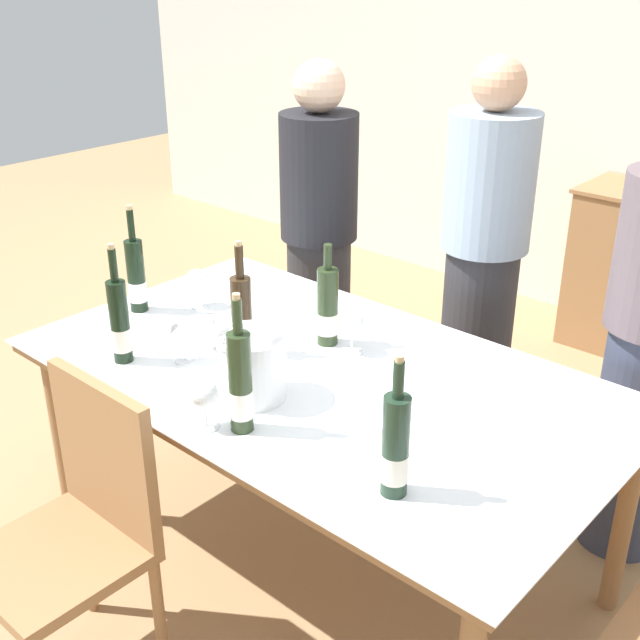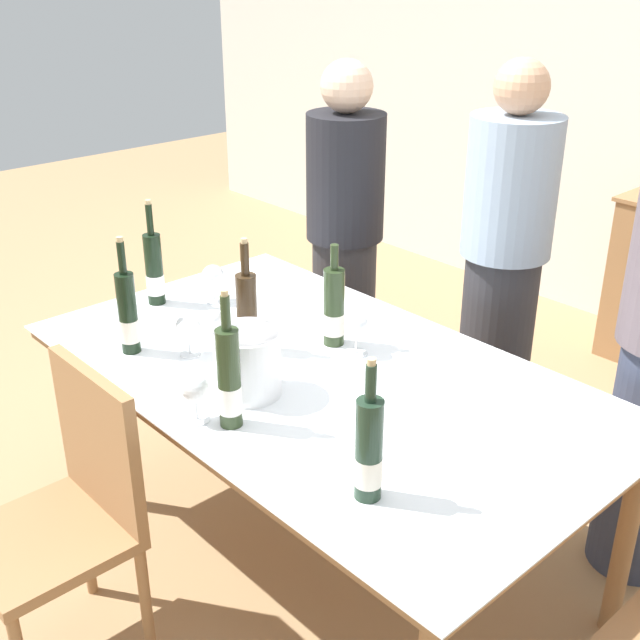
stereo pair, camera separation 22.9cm
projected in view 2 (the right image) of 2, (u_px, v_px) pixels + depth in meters
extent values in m
plane|color=#A37F56|center=(320.00, 555.00, 2.83)|extent=(12.00, 12.00, 0.00)
cylinder|color=#996B42|center=(76.00, 421.00, 2.98)|extent=(0.06, 0.06, 0.69)
cylinder|color=#996B42|center=(265.00, 347.00, 3.53)|extent=(0.06, 0.06, 0.69)
cylinder|color=#996B42|center=(625.00, 540.00, 2.38)|extent=(0.06, 0.06, 0.69)
cube|color=#996B42|center=(320.00, 379.00, 2.53)|extent=(1.87, 1.06, 0.04)
cube|color=white|center=(320.00, 373.00, 2.52)|extent=(1.90, 1.09, 0.01)
cylinder|color=white|center=(248.00, 363.00, 2.36)|extent=(0.20, 0.20, 0.20)
cylinder|color=white|center=(247.00, 334.00, 2.32)|extent=(0.21, 0.21, 0.01)
cylinder|color=#28381E|center=(229.00, 378.00, 2.18)|extent=(0.06, 0.06, 0.29)
cylinder|color=white|center=(230.00, 399.00, 2.21)|extent=(0.07, 0.07, 0.08)
cylinder|color=#28381E|center=(226.00, 313.00, 2.10)|extent=(0.03, 0.03, 0.10)
cylinder|color=tan|center=(224.00, 293.00, 2.07)|extent=(0.02, 0.02, 0.02)
cylinder|color=black|center=(154.00, 269.00, 2.95)|extent=(0.07, 0.07, 0.27)
cylinder|color=white|center=(156.00, 284.00, 2.97)|extent=(0.07, 0.07, 0.07)
cylinder|color=black|center=(150.00, 220.00, 2.87)|extent=(0.02, 0.02, 0.11)
cylinder|color=tan|center=(148.00, 202.00, 2.84)|extent=(0.02, 0.02, 0.02)
cylinder|color=#332314|center=(247.00, 313.00, 2.60)|extent=(0.07, 0.07, 0.26)
cylinder|color=silver|center=(248.00, 329.00, 2.63)|extent=(0.07, 0.07, 0.07)
cylinder|color=#332314|center=(245.00, 259.00, 2.53)|extent=(0.03, 0.03, 0.11)
cylinder|color=tan|center=(244.00, 241.00, 2.50)|extent=(0.02, 0.02, 0.02)
cylinder|color=#1E3323|center=(369.00, 450.00, 1.89)|extent=(0.07, 0.07, 0.27)
cylinder|color=silver|center=(368.00, 470.00, 1.92)|extent=(0.07, 0.07, 0.07)
cylinder|color=#1E3323|center=(371.00, 383.00, 1.81)|extent=(0.03, 0.03, 0.09)
cylinder|color=tan|center=(372.00, 362.00, 1.79)|extent=(0.02, 0.02, 0.02)
cylinder|color=black|center=(128.00, 313.00, 2.59)|extent=(0.06, 0.06, 0.27)
cylinder|color=silver|center=(130.00, 330.00, 2.61)|extent=(0.06, 0.06, 0.08)
cylinder|color=black|center=(122.00, 258.00, 2.51)|extent=(0.03, 0.03, 0.11)
cylinder|color=tan|center=(120.00, 239.00, 2.48)|extent=(0.02, 0.02, 0.02)
cylinder|color=#28381E|center=(334.00, 307.00, 2.64)|extent=(0.07, 0.07, 0.27)
cylinder|color=silver|center=(334.00, 323.00, 2.67)|extent=(0.07, 0.07, 0.07)
cylinder|color=#28381E|center=(334.00, 257.00, 2.57)|extent=(0.03, 0.03, 0.09)
cylinder|color=white|center=(215.00, 301.00, 3.02)|extent=(0.07, 0.07, 0.00)
cylinder|color=white|center=(214.00, 292.00, 3.00)|extent=(0.01, 0.01, 0.07)
sphere|color=white|center=(213.00, 276.00, 2.97)|extent=(0.09, 0.09, 0.09)
cylinder|color=white|center=(197.00, 420.00, 2.26)|extent=(0.07, 0.07, 0.00)
cylinder|color=white|center=(196.00, 408.00, 2.24)|extent=(0.01, 0.01, 0.07)
sphere|color=white|center=(195.00, 388.00, 2.21)|extent=(0.08, 0.08, 0.08)
cylinder|color=white|center=(190.00, 354.00, 2.62)|extent=(0.07, 0.07, 0.00)
cylinder|color=white|center=(189.00, 345.00, 2.60)|extent=(0.01, 0.01, 0.07)
sphere|color=white|center=(188.00, 327.00, 2.58)|extent=(0.09, 0.09, 0.09)
cylinder|color=white|center=(356.00, 353.00, 2.63)|extent=(0.08, 0.08, 0.00)
cylinder|color=white|center=(356.00, 342.00, 2.61)|extent=(0.01, 0.01, 0.07)
sphere|color=white|center=(356.00, 325.00, 2.58)|extent=(0.08, 0.08, 0.08)
cylinder|color=white|center=(214.00, 344.00, 2.69)|extent=(0.07, 0.07, 0.00)
cylinder|color=white|center=(213.00, 335.00, 2.67)|extent=(0.01, 0.01, 0.06)
sphere|color=white|center=(213.00, 320.00, 2.65)|extent=(0.07, 0.07, 0.07)
cylinder|color=#996B42|center=(85.00, 541.00, 2.58)|extent=(0.03, 0.03, 0.42)
cylinder|color=#996B42|center=(146.00, 604.00, 2.34)|extent=(0.03, 0.03, 0.42)
cube|color=#996B42|center=(46.00, 540.00, 2.25)|extent=(0.42, 0.42, 0.04)
cube|color=#996B42|center=(98.00, 441.00, 2.26)|extent=(0.42, 0.04, 0.45)
cylinder|color=#2D2D33|center=(343.00, 322.00, 3.62)|extent=(0.28, 0.28, 0.81)
cylinder|color=black|center=(345.00, 177.00, 3.34)|extent=(0.33, 0.33, 0.53)
sphere|color=beige|center=(347.00, 86.00, 3.18)|extent=(0.21, 0.21, 0.21)
cylinder|color=#2D2D33|center=(493.00, 363.00, 3.15)|extent=(0.28, 0.28, 0.92)
cylinder|color=#8C9EB2|center=(511.00, 187.00, 2.85)|extent=(0.33, 0.33, 0.50)
sphere|color=tan|center=(522.00, 86.00, 2.70)|extent=(0.19, 0.19, 0.19)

